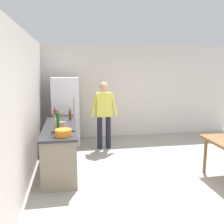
{
  "coord_description": "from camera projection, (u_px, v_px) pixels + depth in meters",
  "views": [
    {
      "loc": [
        -1.79,
        -4.11,
        2.04
      ],
      "look_at": [
        -0.83,
        1.35,
        1.03
      ],
      "focal_mm": 38.99,
      "sensor_mm": 36.0,
      "label": 1
    }
  ],
  "objects": [
    {
      "name": "person",
      "position": [
        104.0,
        111.0,
        6.1
      ],
      "size": [
        0.7,
        0.22,
        1.7
      ],
      "color": "#1E1E2D",
      "rests_on": "ground_plane"
    },
    {
      "name": "wall_back",
      "position": [
        130.0,
        91.0,
        7.31
      ],
      "size": [
        6.4,
        0.12,
        2.7
      ],
      "primitive_type": "cube",
      "color": "silver",
      "rests_on": "ground_plane"
    },
    {
      "name": "ground_plane",
      "position": [
        167.0,
        176.0,
        4.65
      ],
      "size": [
        14.0,
        14.0,
        0.0
      ],
      "primitive_type": "plane",
      "color": "#9E998E"
    },
    {
      "name": "bottle_beer_brown",
      "position": [
        70.0,
        115.0,
        5.43
      ],
      "size": [
        0.06,
        0.06,
        0.26
      ],
      "color": "#5B3314",
      "rests_on": "kitchen_counter"
    },
    {
      "name": "wall_left",
      "position": [
        22.0,
        109.0,
        4.16
      ],
      "size": [
        0.12,
        5.6,
        2.7
      ],
      "primitive_type": "cube",
      "color": "silver",
      "rests_on": "ground_plane"
    },
    {
      "name": "cooking_pot",
      "position": [
        63.0,
        133.0,
        4.1
      ],
      "size": [
        0.4,
        0.28,
        0.12
      ],
      "color": "orange",
      "rests_on": "kitchen_counter"
    },
    {
      "name": "utensil_jar",
      "position": [
        62.0,
        125.0,
        4.58
      ],
      "size": [
        0.11,
        0.11,
        0.32
      ],
      "color": "tan",
      "rests_on": "kitchen_counter"
    },
    {
      "name": "kitchen_counter",
      "position": [
        61.0,
        146.0,
        5.0
      ],
      "size": [
        0.64,
        2.2,
        0.9
      ],
      "color": "gray",
      "rests_on": "ground_plane"
    },
    {
      "name": "bottle_wine_green",
      "position": [
        58.0,
        120.0,
        4.74
      ],
      "size": [
        0.08,
        0.08,
        0.34
      ],
      "color": "#1E5123",
      "rests_on": "kitchen_counter"
    },
    {
      "name": "refrigerator",
      "position": [
        66.0,
        111.0,
        6.49
      ],
      "size": [
        0.7,
        0.67,
        1.8
      ],
      "color": "white",
      "rests_on": "ground_plane"
    },
    {
      "name": "bottle_sauce_red",
      "position": [
        55.0,
        113.0,
        5.7
      ],
      "size": [
        0.06,
        0.06,
        0.24
      ],
      "color": "#B22319",
      "rests_on": "kitchen_counter"
    },
    {
      "name": "bottle_vinegar_tall",
      "position": [
        55.0,
        125.0,
        4.31
      ],
      "size": [
        0.06,
        0.06,
        0.32
      ],
      "color": "gray",
      "rests_on": "kitchen_counter"
    }
  ]
}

